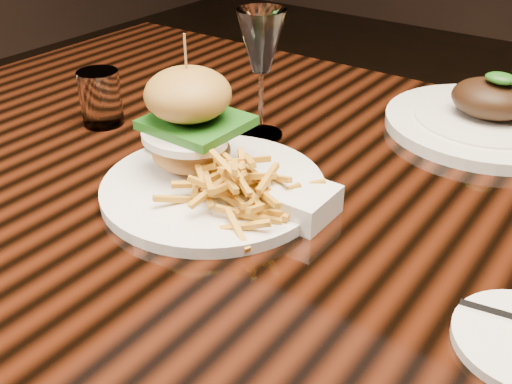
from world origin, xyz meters
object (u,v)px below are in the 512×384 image
Objects in this scene: burger_plate at (208,156)px; far_dish at (486,118)px; dining_table at (343,243)px; wine_glass at (261,46)px.

far_dish is (0.23, 0.40, -0.03)m from burger_plate.
dining_table is 0.22m from burger_plate.
wine_glass reaches higher than far_dish.
wine_glass is at bearing 117.06° from burger_plate.
burger_plate is 1.50× the size of wine_glass.
wine_glass is (-0.04, 0.17, 0.09)m from burger_plate.
burger_plate is 0.93× the size of far_dish.
dining_table is at bearing 45.55° from burger_plate.
burger_plate is at bearing -120.21° from far_dish.
wine_glass is 0.37m from far_dish.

